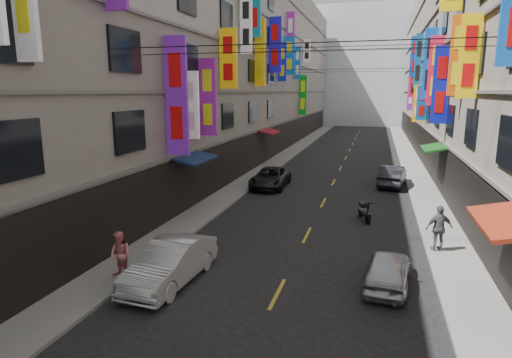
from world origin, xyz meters
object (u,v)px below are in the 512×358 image
Objects in this scene: car_left_mid at (170,263)px; pedestrian_rfar at (439,228)px; car_left_far at (270,178)px; pedestrian_lfar at (120,255)px; car_right_mid at (387,269)px; car_right_far at (392,176)px; scooter_far_right at (364,212)px.

pedestrian_rfar reaches higher than car_left_mid.
car_left_far is 15.78m from pedestrian_lfar.
car_right_mid is 9.06m from pedestrian_lfar.
pedestrian_rfar reaches higher than car_left_far.
car_right_far is (0.60, 16.27, 0.12)m from car_right_mid.
pedestrian_rfar is at bearing -113.60° from car_right_mid.
scooter_far_right is at bearing 87.81° from car_right_far.
car_right_far is at bearing -117.98° from scooter_far_right.
car_right_mid is 1.88× the size of pedestrian_rfar.
car_right_mid is (7.40, -13.62, -0.06)m from car_left_far.
pedestrian_lfar is (-9.40, -18.37, 0.22)m from car_right_far.
pedestrian_rfar is (10.83, 5.75, 0.12)m from pedestrian_lfar.
car_right_far reaches higher than scooter_far_right.
scooter_far_right is 0.37× the size of car_left_far.
pedestrian_lfar is at bearing 18.75° from car_right_mid.
car_right_mid is 2.16× the size of pedestrian_lfar.
car_right_mid is at bearing 79.74° from scooter_far_right.
pedestrian_rfar is (1.43, -12.62, 0.34)m from car_right_far.
car_left_mid is 2.69× the size of pedestrian_lfar.
car_right_mid is (7.09, 1.76, -0.12)m from car_left_mid.
car_right_far is (8.00, 2.66, 0.05)m from car_left_far.
car_right_far is 2.33× the size of pedestrian_rfar.
pedestrian_lfar reaches higher than scooter_far_right.
pedestrian_lfar is at bearing 33.05° from scooter_far_right.
car_left_mid is 2.35× the size of pedestrian_rfar.
car_left_mid is 1.01× the size of car_right_far.
car_left_mid is (-6.11, -9.25, 0.28)m from scooter_far_right.
pedestrian_rfar reaches higher than car_right_far.
scooter_far_right is 0.40× the size of car_right_far.
pedestrian_rfar reaches higher than pedestrian_lfar.
scooter_far_right is 0.40× the size of car_left_mid.
car_left_mid is at bearing 11.07° from pedestrian_rfar.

